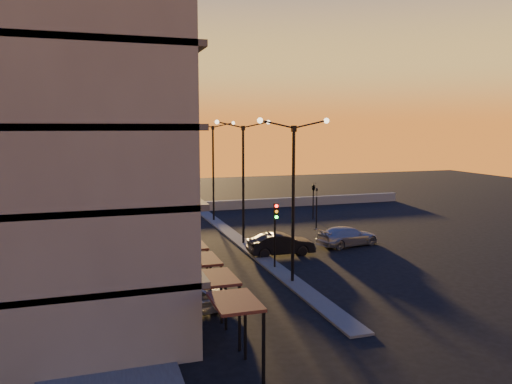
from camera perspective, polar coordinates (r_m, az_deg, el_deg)
The scene contains 14 objects.
ground at distance 29.58m, azimuth 4.18°, elevation -10.28°, with size 120.00×120.00×0.00m, color black.
sidewalk_west at distance 31.37m, azimuth -17.10°, elevation -9.44°, with size 5.00×40.00×0.12m, color #494947.
median at distance 38.67m, azimuth -1.44°, elevation -5.90°, with size 1.20×36.00×0.12m, color #494947.
parapet at distance 54.26m, azimuth -4.24°, elevation -1.55°, with size 44.00×0.50×1.00m, color gray.
building at distance 26.46m, azimuth -25.76°, elevation 13.03°, with size 14.35×17.08×25.00m.
streetlamp_near at distance 28.38m, azimuth 4.29°, elevation 0.54°, with size 4.32×0.32×9.51m.
streetlamp_mid at distance 37.77m, azimuth -1.47°, elevation 2.29°, with size 4.32×0.32×9.51m.
streetlamp_far at distance 47.41m, azimuth -4.92°, elevation 3.33°, with size 4.32×0.32×9.51m.
traffic_light_main at distance 31.45m, azimuth 2.25°, elevation -3.75°, with size 0.28×0.44×4.25m.
signal_east_a at distance 44.78m, azimuth 6.93°, elevation -1.67°, with size 0.13×0.16×3.60m.
signal_east_b at distance 48.83m, azimuth 6.58°, elevation 0.49°, with size 0.42×1.99×3.60m.
car_hatchback at distance 24.79m, azimuth -7.38°, elevation -12.01°, with size 1.82×4.53×1.54m, color #9C9FA3.
car_sedan at distance 35.46m, azimuth 2.87°, elevation -5.96°, with size 1.64×4.71×1.55m, color black.
car_wagon at distance 38.75m, azimuth 10.42°, elevation -4.97°, with size 2.06×5.07×1.47m, color #93959A.
Camera 1 is at (-10.70, -26.06, 9.03)m, focal length 35.00 mm.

